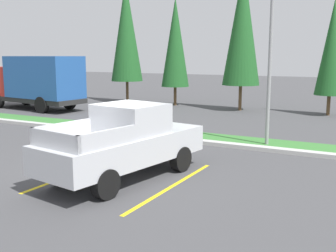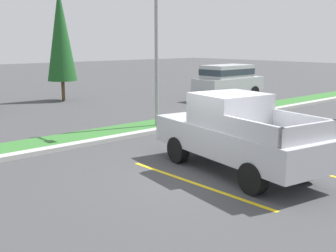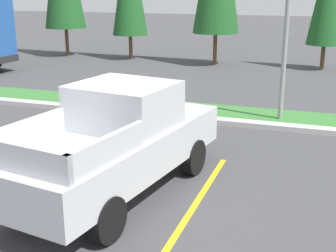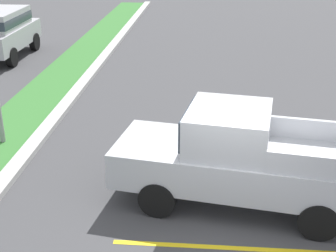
{
  "view_description": "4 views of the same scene",
  "coord_description": "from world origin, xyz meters",
  "px_view_note": "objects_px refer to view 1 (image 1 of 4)",
  "views": [
    {
      "loc": [
        7.44,
        -9.67,
        3.46
      ],
      "look_at": [
        1.05,
        2.19,
        1.14
      ],
      "focal_mm": 44.09,
      "sensor_mm": 36.0,
      "label": 1
    },
    {
      "loc": [
        -7.77,
        -7.32,
        3.45
      ],
      "look_at": [
        0.63,
        2.1,
        0.95
      ],
      "focal_mm": 45.41,
      "sensor_mm": 36.0,
      "label": 2
    },
    {
      "loc": [
        4.54,
        -7.68,
        3.81
      ],
      "look_at": [
        1.45,
        1.29,
        0.95
      ],
      "focal_mm": 49.26,
      "sensor_mm": 36.0,
      "label": 3
    },
    {
      "loc": [
        -7.57,
        0.52,
        5.42
      ],
      "look_at": [
        1.53,
        1.28,
        1.47
      ],
      "focal_mm": 49.78,
      "sensor_mm": 36.0,
      "label": 4
    }
  ],
  "objects_px": {
    "pickup_truck_main": "(125,142)",
    "street_light": "(270,34)",
    "cypress_tree_center": "(242,25)",
    "cargo_truck_distant": "(38,81)",
    "cypress_tree_left_inner": "(175,42)",
    "cypress_tree_leftmost": "(126,31)",
    "cypress_tree_right_inner": "(332,47)"
  },
  "relations": [
    {
      "from": "pickup_truck_main",
      "to": "street_light",
      "type": "relative_size",
      "value": 0.75
    },
    {
      "from": "pickup_truck_main",
      "to": "cypress_tree_center",
      "type": "height_order",
      "value": "cypress_tree_center"
    },
    {
      "from": "cargo_truck_distant",
      "to": "cypress_tree_left_inner",
      "type": "distance_m",
      "value": 9.46
    },
    {
      "from": "street_light",
      "to": "cypress_tree_left_inner",
      "type": "xyz_separation_m",
      "value": [
        -9.12,
        10.05,
        0.11
      ]
    },
    {
      "from": "cypress_tree_leftmost",
      "to": "cypress_tree_left_inner",
      "type": "height_order",
      "value": "cypress_tree_leftmost"
    },
    {
      "from": "street_light",
      "to": "cypress_tree_leftmost",
      "type": "distance_m",
      "value": 16.52
    },
    {
      "from": "street_light",
      "to": "cypress_tree_right_inner",
      "type": "xyz_separation_m",
      "value": [
        0.97,
        9.94,
        -0.32
      ]
    },
    {
      "from": "street_light",
      "to": "cypress_tree_center",
      "type": "distance_m",
      "value": 10.59
    },
    {
      "from": "cypress_tree_leftmost",
      "to": "cypress_tree_left_inner",
      "type": "xyz_separation_m",
      "value": [
        3.98,
        0.04,
        -0.89
      ]
    },
    {
      "from": "pickup_truck_main",
      "to": "cypress_tree_left_inner",
      "type": "height_order",
      "value": "cypress_tree_left_inner"
    },
    {
      "from": "cargo_truck_distant",
      "to": "cypress_tree_right_inner",
      "type": "height_order",
      "value": "cypress_tree_right_inner"
    },
    {
      "from": "cypress_tree_leftmost",
      "to": "cypress_tree_center",
      "type": "bearing_deg",
      "value": -2.48
    },
    {
      "from": "cypress_tree_center",
      "to": "pickup_truck_main",
      "type": "bearing_deg",
      "value": -83.23
    },
    {
      "from": "cypress_tree_left_inner",
      "to": "cypress_tree_center",
      "type": "relative_size",
      "value": 0.82
    },
    {
      "from": "pickup_truck_main",
      "to": "cypress_tree_right_inner",
      "type": "xyz_separation_m",
      "value": [
        3.39,
        15.93,
        2.85
      ]
    },
    {
      "from": "cypress_tree_center",
      "to": "street_light",
      "type": "bearing_deg",
      "value": -66.12
    },
    {
      "from": "cypress_tree_right_inner",
      "to": "cypress_tree_leftmost",
      "type": "bearing_deg",
      "value": 179.7
    },
    {
      "from": "cypress_tree_leftmost",
      "to": "cypress_tree_left_inner",
      "type": "distance_m",
      "value": 4.07
    },
    {
      "from": "pickup_truck_main",
      "to": "cypress_tree_right_inner",
      "type": "relative_size",
      "value": 0.83
    },
    {
      "from": "cargo_truck_distant",
      "to": "cypress_tree_leftmost",
      "type": "relative_size",
      "value": 0.79
    },
    {
      "from": "pickup_truck_main",
      "to": "cypress_tree_leftmost",
      "type": "relative_size",
      "value": 0.62
    },
    {
      "from": "cargo_truck_distant",
      "to": "cypress_tree_right_inner",
      "type": "bearing_deg",
      "value": 19.48
    },
    {
      "from": "street_light",
      "to": "cypress_tree_leftmost",
      "type": "bearing_deg",
      "value": 142.59
    },
    {
      "from": "pickup_truck_main",
      "to": "cypress_tree_leftmost",
      "type": "bearing_deg",
      "value": 123.74
    },
    {
      "from": "cypress_tree_leftmost",
      "to": "cypress_tree_center",
      "type": "relative_size",
      "value": 0.99
    },
    {
      "from": "cargo_truck_distant",
      "to": "cypress_tree_left_inner",
      "type": "height_order",
      "value": "cypress_tree_left_inner"
    },
    {
      "from": "cargo_truck_distant",
      "to": "cypress_tree_center",
      "type": "xyz_separation_m",
      "value": [
        11.66,
        5.67,
        3.43
      ]
    },
    {
      "from": "cypress_tree_left_inner",
      "to": "cypress_tree_center",
      "type": "bearing_deg",
      "value": -4.93
    },
    {
      "from": "cypress_tree_left_inner",
      "to": "cargo_truck_distant",
      "type": "bearing_deg",
      "value": -138.17
    },
    {
      "from": "pickup_truck_main",
      "to": "cargo_truck_distant",
      "type": "bearing_deg",
      "value": 143.64
    },
    {
      "from": "street_light",
      "to": "cypress_tree_center",
      "type": "height_order",
      "value": "cypress_tree_center"
    },
    {
      "from": "pickup_truck_main",
      "to": "cypress_tree_center",
      "type": "distance_m",
      "value": 16.29
    }
  ]
}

